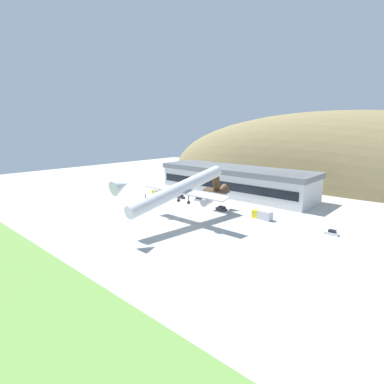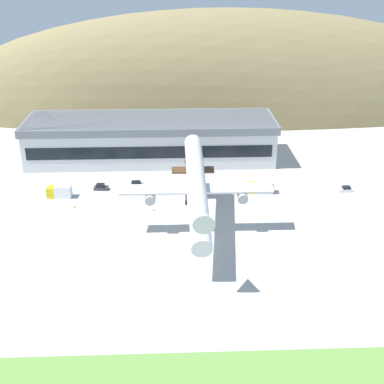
{
  "view_description": "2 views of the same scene",
  "coord_description": "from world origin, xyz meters",
  "px_view_note": "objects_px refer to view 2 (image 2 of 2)",
  "views": [
    {
      "loc": [
        63.52,
        -61.3,
        30.05
      ],
      "look_at": [
        1.15,
        8.24,
        9.92
      ],
      "focal_mm": 28.0,
      "sensor_mm": 36.0,
      "label": 1
    },
    {
      "loc": [
        -6.11,
        -99.27,
        57.17
      ],
      "look_at": [
        -1.89,
        2.97,
        10.95
      ],
      "focal_mm": 50.0,
      "sensor_mm": 36.0,
      "label": 2
    }
  ],
  "objects_px": {
    "cargo_airplane": "(197,187)",
    "traffic_cone_0": "(74,206)",
    "box_truck": "(60,192)",
    "service_car_3": "(101,187)",
    "traffic_cone_1": "(154,209)",
    "service_car_0": "(346,189)",
    "service_car_1": "(197,192)",
    "service_car_2": "(137,184)",
    "terminal_building": "(151,136)",
    "fuel_truck": "(260,187)"
  },
  "relations": [
    {
      "from": "service_car_0",
      "to": "box_truck",
      "type": "xyz_separation_m",
      "value": [
        -73.72,
        -0.34,
        0.9
      ]
    },
    {
      "from": "service_car_1",
      "to": "traffic_cone_1",
      "type": "relative_size",
      "value": 7.79
    },
    {
      "from": "cargo_airplane",
      "to": "traffic_cone_1",
      "type": "distance_m",
      "value": 18.38
    },
    {
      "from": "cargo_airplane",
      "to": "traffic_cone_1",
      "type": "bearing_deg",
      "value": 130.58
    },
    {
      "from": "terminal_building",
      "to": "traffic_cone_0",
      "type": "distance_m",
      "value": 37.96
    },
    {
      "from": "service_car_3",
      "to": "traffic_cone_0",
      "type": "distance_m",
      "value": 11.74
    },
    {
      "from": "box_truck",
      "to": "terminal_building",
      "type": "bearing_deg",
      "value": 49.64
    },
    {
      "from": "box_truck",
      "to": "traffic_cone_0",
      "type": "bearing_deg",
      "value": -53.62
    },
    {
      "from": "service_car_0",
      "to": "traffic_cone_0",
      "type": "relative_size",
      "value": 6.47
    },
    {
      "from": "traffic_cone_0",
      "to": "traffic_cone_1",
      "type": "xyz_separation_m",
      "value": [
        19.48,
        -2.46,
        0.0
      ]
    },
    {
      "from": "service_car_0",
      "to": "box_truck",
      "type": "relative_size",
      "value": 0.59
    },
    {
      "from": "cargo_airplane",
      "to": "box_truck",
      "type": "xyz_separation_m",
      "value": [
        -33.81,
        20.07,
        -9.44
      ]
    },
    {
      "from": "fuel_truck",
      "to": "box_truck",
      "type": "distance_m",
      "value": 51.39
    },
    {
      "from": "service_car_3",
      "to": "box_truck",
      "type": "distance_m",
      "value": 10.83
    },
    {
      "from": "fuel_truck",
      "to": "traffic_cone_1",
      "type": "relative_size",
      "value": 12.18
    },
    {
      "from": "service_car_1",
      "to": "fuel_truck",
      "type": "distance_m",
      "value": 16.51
    },
    {
      "from": "service_car_0",
      "to": "traffic_cone_1",
      "type": "height_order",
      "value": "service_car_0"
    },
    {
      "from": "service_car_0",
      "to": "fuel_truck",
      "type": "distance_m",
      "value": 22.35
    },
    {
      "from": "box_truck",
      "to": "traffic_cone_1",
      "type": "relative_size",
      "value": 10.88
    },
    {
      "from": "terminal_building",
      "to": "box_truck",
      "type": "relative_size",
      "value": 11.58
    },
    {
      "from": "service_car_1",
      "to": "service_car_2",
      "type": "xyz_separation_m",
      "value": [
        -15.71,
        5.67,
        -0.03
      ]
    },
    {
      "from": "terminal_building",
      "to": "cargo_airplane",
      "type": "distance_m",
      "value": 48.08
    },
    {
      "from": "terminal_building",
      "to": "service_car_3",
      "type": "distance_m",
      "value": 26.4
    },
    {
      "from": "service_car_1",
      "to": "cargo_airplane",
      "type": "bearing_deg",
      "value": -93.09
    },
    {
      "from": "service_car_2",
      "to": "traffic_cone_1",
      "type": "bearing_deg",
      "value": -71.35
    },
    {
      "from": "service_car_3",
      "to": "box_truck",
      "type": "xyz_separation_m",
      "value": [
        -9.94,
        -4.2,
        0.84
      ]
    },
    {
      "from": "box_truck",
      "to": "traffic_cone_0",
      "type": "distance_m",
      "value": 7.86
    },
    {
      "from": "service_car_0",
      "to": "box_truck",
      "type": "height_order",
      "value": "box_truck"
    },
    {
      "from": "box_truck",
      "to": "service_car_3",
      "type": "bearing_deg",
      "value": 22.93
    },
    {
      "from": "service_car_1",
      "to": "traffic_cone_1",
      "type": "distance_m",
      "value": 13.96
    },
    {
      "from": "cargo_airplane",
      "to": "service_car_2",
      "type": "distance_m",
      "value": 31.43
    },
    {
      "from": "cargo_airplane",
      "to": "traffic_cone_0",
      "type": "bearing_deg",
      "value": 154.68
    },
    {
      "from": "cargo_airplane",
      "to": "service_car_1",
      "type": "bearing_deg",
      "value": 86.91
    },
    {
      "from": "fuel_truck",
      "to": "traffic_cone_1",
      "type": "distance_m",
      "value": 28.89
    },
    {
      "from": "terminal_building",
      "to": "traffic_cone_1",
      "type": "bearing_deg",
      "value": -87.48
    },
    {
      "from": "cargo_airplane",
      "to": "service_car_0",
      "type": "height_order",
      "value": "cargo_airplane"
    },
    {
      "from": "fuel_truck",
      "to": "box_truck",
      "type": "relative_size",
      "value": 1.12
    },
    {
      "from": "cargo_airplane",
      "to": "service_car_2",
      "type": "height_order",
      "value": "cargo_airplane"
    },
    {
      "from": "service_car_3",
      "to": "traffic_cone_1",
      "type": "relative_size",
      "value": 6.68
    },
    {
      "from": "traffic_cone_0",
      "to": "cargo_airplane",
      "type": "bearing_deg",
      "value": -25.32
    },
    {
      "from": "box_truck",
      "to": "service_car_1",
      "type": "bearing_deg",
      "value": 0.17
    },
    {
      "from": "service_car_0",
      "to": "traffic_cone_1",
      "type": "bearing_deg",
      "value": -169.67
    },
    {
      "from": "service_car_0",
      "to": "terminal_building",
      "type": "bearing_deg",
      "value": 152.93
    },
    {
      "from": "fuel_truck",
      "to": "traffic_cone_0",
      "type": "bearing_deg",
      "value": -171.62
    },
    {
      "from": "terminal_building",
      "to": "fuel_truck",
      "type": "bearing_deg",
      "value": -41.87
    },
    {
      "from": "fuel_truck",
      "to": "service_car_2",
      "type": "bearing_deg",
      "value": 170.94
    },
    {
      "from": "terminal_building",
      "to": "service_car_0",
      "type": "distance_m",
      "value": 57.85
    },
    {
      "from": "fuel_truck",
      "to": "cargo_airplane",
      "type": "bearing_deg",
      "value": -130.31
    },
    {
      "from": "service_car_2",
      "to": "box_truck",
      "type": "distance_m",
      "value": 20.06
    },
    {
      "from": "service_car_1",
      "to": "service_car_2",
      "type": "height_order",
      "value": "service_car_1"
    }
  ]
}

